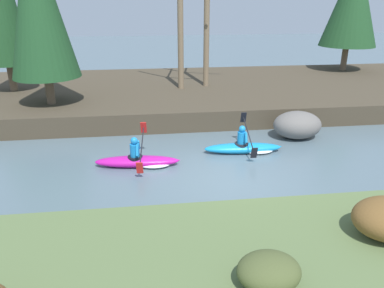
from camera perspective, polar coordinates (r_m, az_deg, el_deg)
name	(u,v)px	position (r m, az deg, el deg)	size (l,w,h in m)	color
ground_plane	(227,181)	(11.29, 5.37, -5.62)	(90.00, 90.00, 0.00)	slate
riverbank_far	(190,93)	(19.81, -0.37, 7.80)	(44.00, 9.95, 0.84)	#473D2D
conifer_tree_mid_left	(37,0)	(16.76, -22.54, 19.55)	(2.77, 2.77, 7.16)	brown
conifer_tree_centre	(353,0)	(25.29, 23.32, 19.54)	(3.33, 3.33, 6.77)	brown
bare_tree_upstream	(181,31)	(18.63, -1.71, 16.84)	(3.24, 3.20, 5.85)	#7A664C
bare_tree_mid_upstream	(207,9)	(19.19, 2.34, 19.83)	(4.31, 4.26, 7.89)	#7A664C
shrub_clump_second	(269,271)	(6.40, 11.62, -18.48)	(1.04, 0.87, 0.56)	#4C562D
kayaker_lead	(246,147)	(13.29, 8.22, -0.49)	(2.78, 2.07, 1.20)	#1993D6
kayaker_middle	(141,161)	(12.22, -7.85, -2.51)	(2.79, 2.07, 1.20)	#C61999
boulder_midstream	(297,125)	(15.00, 15.74, 2.82)	(1.86, 1.45, 1.05)	slate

